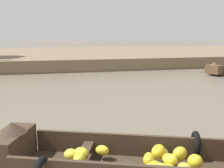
# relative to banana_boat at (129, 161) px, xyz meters

# --- Properties ---
(ground_plane) EXTENTS (300.00, 300.00, 0.00)m
(ground_plane) POSITION_rel_banana_boat_xyz_m (-1.51, 6.12, -0.32)
(ground_plane) COLOR #665B4C
(riverbank_strip) EXTENTS (160.00, 20.00, 0.88)m
(riverbank_strip) POSITION_rel_banana_boat_xyz_m (-1.51, 23.60, 0.12)
(riverbank_strip) COLOR #756047
(riverbank_strip) RESTS_ON ground
(banana_boat) EXTENTS (4.83, 2.72, 0.93)m
(banana_boat) POSITION_rel_banana_boat_xyz_m (0.00, 0.00, 0.00)
(banana_boat) COLOR #3D2D21
(banana_boat) RESTS_ON ground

